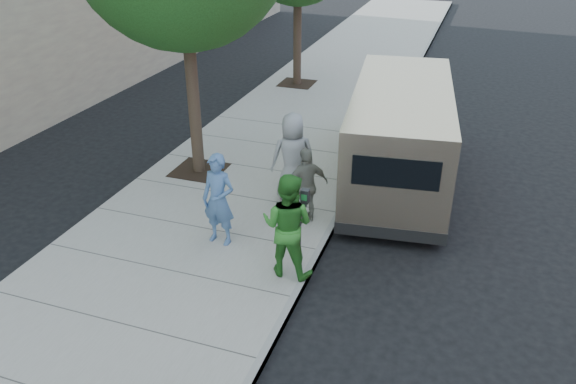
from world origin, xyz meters
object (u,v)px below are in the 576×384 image
(van, at_px, (400,134))
(person_striped_polo, at_px, (307,186))
(parking_meter, at_px, (300,211))
(person_officer, at_px, (219,200))
(person_green_shirt, at_px, (288,225))
(person_gray_shirt, at_px, (293,157))

(van, relative_size, person_striped_polo, 4.05)
(parking_meter, height_order, person_officer, person_officer)
(van, distance_m, person_green_shirt, 4.64)
(person_officer, distance_m, person_striped_polo, 1.84)
(person_gray_shirt, bearing_deg, person_green_shirt, 80.08)
(person_officer, distance_m, person_gray_shirt, 2.26)
(parking_meter, relative_size, van, 0.24)
(parking_meter, distance_m, van, 4.37)
(parking_meter, bearing_deg, person_green_shirt, -117.70)
(person_gray_shirt, relative_size, person_striped_polo, 1.22)
(person_green_shirt, relative_size, person_striped_polo, 1.20)
(parking_meter, xyz_separation_m, person_gray_shirt, (-0.94, 2.42, -0.15))
(parking_meter, distance_m, person_gray_shirt, 2.60)
(parking_meter, distance_m, person_striped_polo, 1.64)
(van, relative_size, person_officer, 3.57)
(parking_meter, bearing_deg, person_officer, 172.57)
(person_officer, relative_size, person_green_shirt, 0.95)
(parking_meter, height_order, person_green_shirt, person_green_shirt)
(parking_meter, bearing_deg, person_striped_polo, 105.09)
(person_striped_polo, bearing_deg, parking_meter, 59.78)
(person_green_shirt, xyz_separation_m, person_gray_shirt, (-0.80, 2.66, 0.02))
(person_officer, relative_size, person_striped_polo, 1.14)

